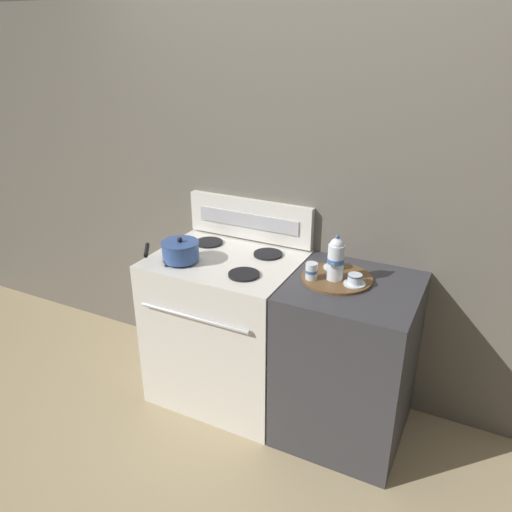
% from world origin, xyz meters
% --- Properties ---
extents(ground_plane, '(6.00, 6.00, 0.00)m').
position_xyz_m(ground_plane, '(0.00, 0.00, 0.00)').
color(ground_plane, tan).
extents(wall_back, '(6.00, 0.05, 2.20)m').
position_xyz_m(wall_back, '(0.00, 0.34, 1.10)').
color(wall_back, '#666056').
rests_on(wall_back, ground).
extents(stove, '(0.80, 0.67, 0.90)m').
position_xyz_m(stove, '(-0.32, -0.00, 0.44)').
color(stove, silver).
rests_on(stove, ground).
extents(control_panel, '(0.78, 0.05, 0.24)m').
position_xyz_m(control_panel, '(-0.32, 0.30, 1.02)').
color(control_panel, silver).
rests_on(control_panel, stove).
extents(side_counter, '(0.63, 0.64, 0.89)m').
position_xyz_m(side_counter, '(0.40, 0.00, 0.44)').
color(side_counter, '#38383D').
rests_on(side_counter, ground).
extents(saucepan, '(0.30, 0.27, 0.13)m').
position_xyz_m(saucepan, '(-0.52, -0.15, 0.95)').
color(saucepan, '#335193').
rests_on(saucepan, stove).
extents(serving_tray, '(0.36, 0.36, 0.01)m').
position_xyz_m(serving_tray, '(0.31, 0.03, 0.89)').
color(serving_tray, brown).
rests_on(serving_tray, side_counter).
extents(teapot, '(0.08, 0.13, 0.23)m').
position_xyz_m(teapot, '(0.30, -0.00, 1.01)').
color(teapot, silver).
rests_on(teapot, serving_tray).
extents(teacup_left, '(0.11, 0.11, 0.05)m').
position_xyz_m(teacup_left, '(0.26, 0.12, 0.93)').
color(teacup_left, silver).
rests_on(teacup_left, serving_tray).
extents(teacup_right, '(0.11, 0.11, 0.05)m').
position_xyz_m(teacup_right, '(0.41, -0.02, 0.93)').
color(teacup_right, silver).
rests_on(teacup_right, serving_tray).
extents(creamer_jug, '(0.06, 0.06, 0.08)m').
position_xyz_m(creamer_jug, '(0.20, -0.05, 0.94)').
color(creamer_jug, silver).
rests_on(creamer_jug, serving_tray).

